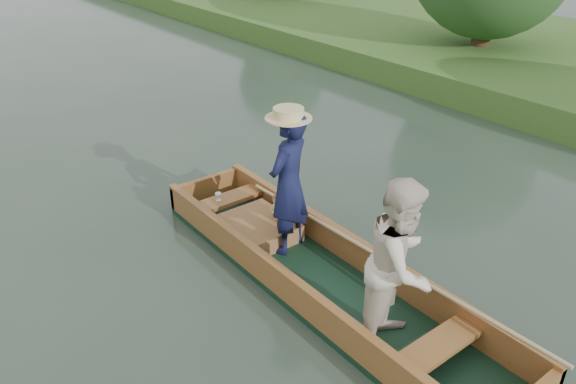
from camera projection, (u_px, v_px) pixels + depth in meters
ground at (321, 286)px, 6.31m from camera, size 120.00×120.00×0.00m
punt at (334, 246)px, 5.89m from camera, size 1.13×5.07×1.85m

